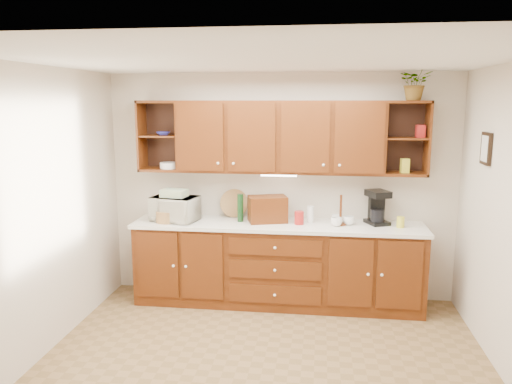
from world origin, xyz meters
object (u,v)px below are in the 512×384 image
(microwave, at_px, (175,209))
(potted_plant, at_px, (416,83))
(bread_box, at_px, (268,209))
(coffee_maker, at_px, (377,208))

(microwave, relative_size, potted_plant, 1.38)
(bread_box, height_order, coffee_maker, coffee_maker)
(microwave, distance_m, bread_box, 1.06)
(bread_box, height_order, potted_plant, potted_plant)
(bread_box, relative_size, potted_plant, 1.15)
(microwave, relative_size, coffee_maker, 1.34)
(coffee_maker, bearing_deg, microwave, 160.24)
(coffee_maker, relative_size, potted_plant, 1.03)
(microwave, height_order, potted_plant, potted_plant)
(microwave, distance_m, potted_plant, 2.95)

